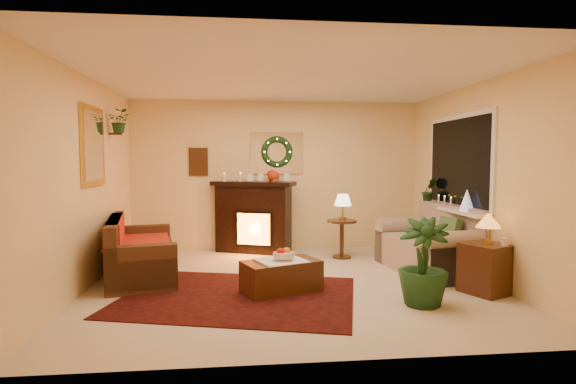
{
  "coord_description": "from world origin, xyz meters",
  "views": [
    {
      "loc": [
        -0.62,
        -5.6,
        1.57
      ],
      "look_at": [
        0.0,
        0.35,
        1.15
      ],
      "focal_mm": 28.0,
      "sensor_mm": 36.0,
      "label": 1
    }
  ],
  "objects": [
    {
      "name": "floor",
      "position": [
        0.0,
        0.0,
        0.0
      ],
      "size": [
        5.0,
        5.0,
        0.0
      ],
      "primitive_type": "plane",
      "color": "beige",
      "rests_on": "ground"
    },
    {
      "name": "ceiling",
      "position": [
        0.0,
        0.0,
        2.6
      ],
      "size": [
        5.0,
        5.0,
        0.0
      ],
      "primitive_type": "plane",
      "color": "white",
      "rests_on": "ground"
    },
    {
      "name": "wall_back",
      "position": [
        0.0,
        2.25,
        1.3
      ],
      "size": [
        5.0,
        5.0,
        0.0
      ],
      "primitive_type": "plane",
      "color": "#EFD88C",
      "rests_on": "ground"
    },
    {
      "name": "wall_front",
      "position": [
        0.0,
        -2.25,
        1.3
      ],
      "size": [
        5.0,
        5.0,
        0.0
      ],
      "primitive_type": "plane",
      "color": "#EFD88C",
      "rests_on": "ground"
    },
    {
      "name": "wall_left",
      "position": [
        -2.5,
        0.0,
        1.3
      ],
      "size": [
        4.5,
        4.5,
        0.0
      ],
      "primitive_type": "plane",
      "color": "#EFD88C",
      "rests_on": "ground"
    },
    {
      "name": "wall_right",
      "position": [
        2.5,
        0.0,
        1.3
      ],
      "size": [
        4.5,
        4.5,
        0.0
      ],
      "primitive_type": "plane",
      "color": "#EFD88C",
      "rests_on": "ground"
    },
    {
      "name": "area_rug",
      "position": [
        -0.66,
        -0.48,
        0.01
      ],
      "size": [
        3.03,
        2.56,
        0.01
      ],
      "primitive_type": "cube",
      "rotation": [
        0.0,
        0.0,
        -0.25
      ],
      "color": "maroon",
      "rests_on": "floor"
    },
    {
      "name": "sofa",
      "position": [
        -1.97,
        0.6,
        0.43
      ],
      "size": [
        1.19,
        2.0,
        0.8
      ],
      "primitive_type": "cube",
      "rotation": [
        0.0,
        0.0,
        0.2
      ],
      "color": "brown",
      "rests_on": "floor"
    },
    {
      "name": "red_throw",
      "position": [
        -2.06,
        0.77,
        0.46
      ],
      "size": [
        0.84,
        1.36,
        0.02
      ],
      "primitive_type": "cube",
      "color": "red",
      "rests_on": "sofa"
    },
    {
      "name": "fireplace",
      "position": [
        -0.42,
        2.04,
        0.55
      ],
      "size": [
        1.31,
        0.84,
        1.15
      ],
      "primitive_type": "cube",
      "rotation": [
        0.0,
        0.0,
        -0.39
      ],
      "color": "#302317",
      "rests_on": "floor"
    },
    {
      "name": "poinsettia",
      "position": [
        -0.07,
        2.04,
        1.3
      ],
      "size": [
        0.2,
        0.2,
        0.2
      ],
      "primitive_type": "sphere",
      "color": "#B8290C",
      "rests_on": "fireplace"
    },
    {
      "name": "mantel_candle_a",
      "position": [
        -0.91,
        2.03,
        1.26
      ],
      "size": [
        0.06,
        0.06,
        0.17
      ],
      "primitive_type": "cylinder",
      "color": "beige",
      "rests_on": "fireplace"
    },
    {
      "name": "mantel_candle_b",
      "position": [
        -0.63,
        2.04,
        1.26
      ],
      "size": [
        0.06,
        0.06,
        0.18
      ],
      "primitive_type": "cylinder",
      "color": "silver",
      "rests_on": "fireplace"
    },
    {
      "name": "mantel_mirror",
      "position": [
        0.0,
        2.23,
        1.7
      ],
      "size": [
        0.92,
        0.02,
        0.72
      ],
      "primitive_type": "cube",
      "color": "white",
      "rests_on": "wall_back"
    },
    {
      "name": "wreath",
      "position": [
        0.0,
        2.19,
        1.72
      ],
      "size": [
        0.55,
        0.11,
        0.55
      ],
      "primitive_type": "torus",
      "rotation": [
        1.57,
        0.0,
        0.0
      ],
      "color": "#194719",
      "rests_on": "wall_back"
    },
    {
      "name": "wall_art",
      "position": [
        -1.35,
        2.23,
        1.55
      ],
      "size": [
        0.32,
        0.03,
        0.48
      ],
      "primitive_type": "cube",
      "color": "#381E11",
      "rests_on": "wall_back"
    },
    {
      "name": "gold_mirror",
      "position": [
        -2.48,
        0.3,
        1.75
      ],
      "size": [
        0.03,
        0.84,
        1.0
      ],
      "primitive_type": "cube",
      "color": "gold",
      "rests_on": "wall_left"
    },
    {
      "name": "hanging_plant",
      "position": [
        -2.34,
        1.05,
        1.97
      ],
      "size": [
        0.33,
        0.28,
        0.36
      ],
      "primitive_type": "imported",
      "color": "#194719",
      "rests_on": "wall_left"
    },
    {
      "name": "loveseat",
      "position": [
        2.02,
        0.45,
        0.42
      ],
      "size": [
        1.14,
        1.72,
        0.93
      ],
      "primitive_type": "cube",
      "rotation": [
        0.0,
        0.0,
        0.14
      ],
      "color": "gray",
      "rests_on": "floor"
    },
    {
      "name": "window_frame",
      "position": [
        2.48,
        0.55,
        1.55
      ],
      "size": [
        0.03,
        1.86,
        1.36
      ],
      "primitive_type": "cube",
      "color": "white",
      "rests_on": "wall_right"
    },
    {
      "name": "window_glass",
      "position": [
        2.47,
        0.55,
        1.55
      ],
      "size": [
        0.02,
        1.7,
        1.22
      ],
      "primitive_type": "cube",
      "color": "black",
      "rests_on": "wall_right"
    },
    {
      "name": "window_sill",
      "position": [
        2.38,
        0.55,
        0.87
      ],
      "size": [
        0.22,
        1.86,
        0.04
      ],
      "primitive_type": "cube",
      "color": "white",
      "rests_on": "wall_right"
    },
    {
      "name": "mini_tree",
      "position": [
        2.4,
        0.13,
        1.04
      ],
      "size": [
        0.2,
        0.2,
        0.29
      ],
      "primitive_type": "cone",
      "color": "silver",
      "rests_on": "window_sill"
    },
    {
      "name": "sill_plant",
      "position": [
        2.35,
        1.23,
        1.08
      ],
      "size": [
        0.29,
        0.23,
        0.53
      ],
      "primitive_type": "imported",
      "color": "#24491E",
      "rests_on": "window_sill"
    },
    {
      "name": "side_table_round",
      "position": [
        0.99,
        1.43,
        0.32
      ],
      "size": [
        0.5,
        0.5,
        0.62
      ],
      "primitive_type": "cylinder",
      "rotation": [
        0.0,
        0.0,
        0.06
      ],
      "color": "#461D0E",
      "rests_on": "floor"
    },
    {
      "name": "lamp_cream",
      "position": [
        0.99,
        1.4,
        0.88
      ],
      "size": [
        0.28,
        0.28,
        0.42
      ],
      "primitive_type": "cone",
      "color": "#FFE4C1",
      "rests_on": "side_table_round"
    },
    {
      "name": "end_table_square",
      "position": [
        2.26,
        -0.64,
        0.27
      ],
      "size": [
        0.63,
        0.63,
        0.59
      ],
      "primitive_type": "cube",
      "rotation": [
        0.0,
        0.0,
        0.42
      ],
      "color": "#542914",
      "rests_on": "floor"
    },
    {
      "name": "lamp_tiffany",
      "position": [
        2.25,
        -0.67,
        0.74
      ],
      "size": [
        0.28,
        0.28,
        0.41
      ],
      "primitive_type": "cone",
      "color": "#F99441",
      "rests_on": "end_table_square"
    },
    {
      "name": "coffee_table",
      "position": [
        -0.15,
        -0.35,
        0.21
      ],
      "size": [
        1.01,
        0.79,
        0.38
      ],
      "primitive_type": "cube",
      "rotation": [
        0.0,
        0.0,
        0.38
      ],
      "color": "#4C2A14",
      "rests_on": "floor"
    },
    {
      "name": "fruit_bowl",
      "position": [
        -0.13,
        -0.36,
        0.45
      ],
      "size": [
        0.25,
        0.25,
        0.06
      ],
      "primitive_type": "cylinder",
      "color": "white",
      "rests_on": "coffee_table"
    },
    {
      "name": "floor_palm",
      "position": [
        1.33,
        -1.0,
        0.45
      ],
      "size": [
        2.09,
        2.09,
        2.85
      ],
      "primitive_type": "imported",
      "rotation": [
        0.0,
        0.0,
        -0.39
      ],
      "color": "#2B5523",
      "rests_on": "floor"
    }
  ]
}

